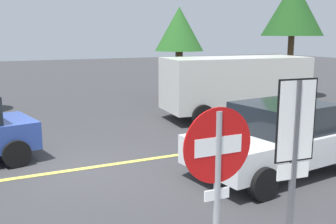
# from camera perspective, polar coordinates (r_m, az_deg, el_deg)

# --- Properties ---
(ground_plane) EXTENTS (80.00, 80.00, 0.00)m
(ground_plane) POSITION_cam_1_polar(r_m,az_deg,el_deg) (9.41, -12.82, -7.99)
(ground_plane) COLOR #38383A
(lane_marking_centre) EXTENTS (28.00, 0.16, 0.01)m
(lane_marking_centre) POSITION_cam_1_polar(r_m,az_deg,el_deg) (10.44, 3.51, -5.79)
(lane_marking_centre) COLOR #E0D14C
(stop_sign) EXTENTS (0.76, 0.07, 2.34)m
(stop_sign) POSITION_cam_1_polar(r_m,az_deg,el_deg) (4.05, 6.98, -9.67)
(stop_sign) COLOR gray
(stop_sign) RESTS_ON ground_plane
(speed_limit_sign) EXTENTS (0.54, 0.06, 2.52)m
(speed_limit_sign) POSITION_cam_1_polar(r_m,az_deg,el_deg) (4.99, 17.51, -4.14)
(speed_limit_sign) COLOR #4C4C51
(speed_limit_sign) RESTS_ON ground_plane
(white_van) EXTENTS (5.37, 2.66, 2.20)m
(white_van) POSITION_cam_1_polar(r_m,az_deg,el_deg) (14.77, 9.63, 4.05)
(white_van) COLOR silver
(white_van) RESTS_ON ground_plane
(car_white_far_lane) EXTENTS (4.11, 2.46, 1.55)m
(car_white_far_lane) POSITION_cam_1_polar(r_m,az_deg,el_deg) (9.13, 15.33, -3.57)
(car_white_far_lane) COLOR white
(car_white_far_lane) RESTS_ON ground_plane
(tree_left_verge) EXTENTS (2.21, 2.21, 4.23)m
(tree_left_verge) POSITION_cam_1_polar(r_m,az_deg,el_deg) (18.59, 1.60, 11.53)
(tree_left_verge) COLOR #513823
(tree_left_verge) RESTS_ON ground_plane
(tree_centre_verge) EXTENTS (2.90, 2.90, 5.51)m
(tree_centre_verge) POSITION_cam_1_polar(r_m,az_deg,el_deg) (20.39, 17.30, 13.81)
(tree_centre_verge) COLOR #513823
(tree_centre_verge) RESTS_ON ground_plane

